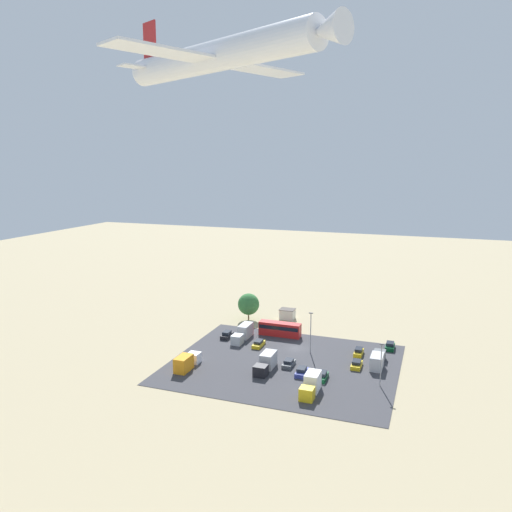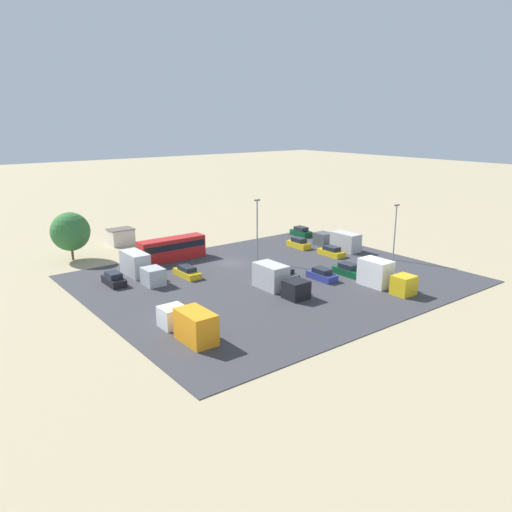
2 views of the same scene
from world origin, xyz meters
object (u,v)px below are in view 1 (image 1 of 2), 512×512
(parked_car_1, at_px, (359,352))
(parked_car_7, at_px, (227,335))
(bus, at_px, (280,329))
(parked_truck_1, at_px, (311,385))
(parked_truck_4, at_px, (266,363))
(airplane, at_px, (222,55))
(parked_car_0, at_px, (322,376))
(parked_truck_0, at_px, (187,362))
(parked_car_5, at_px, (302,372))
(shed_building, at_px, (287,314))
(parked_truck_3, at_px, (378,360))
(parked_car_4, at_px, (390,346))
(parked_car_2, at_px, (357,364))
(parked_car_6, at_px, (289,363))
(parked_car_3, at_px, (259,344))
(parked_truck_2, at_px, (243,333))

(parked_car_1, xyz_separation_m, parked_car_7, (31.95, -0.27, 0.00))
(bus, bearing_deg, parked_truck_1, 27.90)
(parked_car_7, xyz_separation_m, parked_truck_4, (-15.21, 14.73, 0.75))
(parked_car_7, xyz_separation_m, airplane, (-16.36, 38.03, 56.33))
(parked_car_0, height_order, parked_truck_4, parked_truck_4)
(bus, bearing_deg, parked_truck_0, -25.13)
(parked_car_0, height_order, airplane, airplane)
(parked_car_5, bearing_deg, parked_truck_1, 117.31)
(shed_building, relative_size, parked_truck_1, 0.55)
(bus, distance_m, parked_truck_3, 27.20)
(parked_car_4, height_order, parked_car_5, parked_car_4)
(parked_truck_0, bearing_deg, bus, 64.87)
(parked_car_0, distance_m, airplane, 61.60)
(parked_car_7, distance_m, parked_truck_1, 34.45)
(bus, xyz_separation_m, parked_truck_4, (-3.53, 20.68, -0.38))
(parked_car_0, bearing_deg, parked_car_5, -9.25)
(parked_car_2, bearing_deg, parked_car_4, 66.97)
(parked_truck_1, bearing_deg, parked_truck_0, -4.45)
(bus, xyz_separation_m, parked_car_6, (-7.42, 17.39, -1.22))
(parked_car_2, bearing_deg, parked_car_6, -162.46)
(parked_truck_3, bearing_deg, parked_car_3, 175.30)
(parked_car_7, bearing_deg, parked_car_0, 150.11)
(parked_truck_0, height_order, parked_truck_4, parked_truck_4)
(parked_truck_4, bearing_deg, parked_truck_1, 147.17)
(parked_truck_0, bearing_deg, parked_truck_1, -4.45)
(parked_car_1, xyz_separation_m, parked_car_6, (12.85, 11.17, -0.09))
(parked_truck_4, bearing_deg, parked_car_5, 178.89)
(parked_car_6, height_order, airplane, airplane)
(parked_car_5, height_order, parked_truck_2, parked_truck_2)
(bus, distance_m, parked_truck_1, 31.64)
(parked_car_2, xyz_separation_m, parked_truck_4, (17.38, 7.55, 0.82))
(parked_car_5, height_order, parked_truck_3, parked_truck_3)
(parked_car_3, bearing_deg, shed_building, -90.59)
(parked_truck_1, relative_size, parked_truck_4, 0.91)
(parked_truck_1, bearing_deg, airplane, 57.70)
(parked_truck_0, relative_size, parked_truck_1, 1.06)
(parked_car_2, xyz_separation_m, parked_car_5, (9.78, 7.70, 0.04))
(parked_car_1, distance_m, parked_car_6, 17.03)
(parked_car_3, relative_size, parked_truck_0, 0.58)
(shed_building, height_order, bus, bus)
(parked_truck_3, bearing_deg, parked_car_4, 81.89)
(shed_building, relative_size, bus, 0.40)
(parked_car_4, xyz_separation_m, parked_truck_1, (11.65, 27.89, 0.87))
(parked_truck_1, relative_size, parked_truck_2, 0.81)
(parked_car_4, relative_size, parked_truck_0, 0.51)
(parked_car_4, xyz_separation_m, parked_truck_2, (34.12, 5.16, 0.78))
(parked_car_6, relative_size, parked_truck_2, 0.45)
(bus, distance_m, parked_truck_4, 20.98)
(parked_car_2, relative_size, parked_car_3, 0.93)
(parked_truck_1, bearing_deg, parked_car_4, -112.67)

